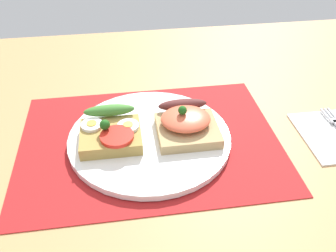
{
  "coord_description": "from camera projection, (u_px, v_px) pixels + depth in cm",
  "views": [
    {
      "loc": [
        -3.69,
        -45.47,
        38.03
      ],
      "look_at": [
        3.0,
        0.0,
        2.81
      ],
      "focal_mm": 39.08,
      "sensor_mm": 36.0,
      "label": 1
    }
  ],
  "objects": [
    {
      "name": "sandwich_salmon",
      "position": [
        186.0,
        123.0,
        0.58
      ],
      "size": [
        9.64,
        10.33,
        5.03
      ],
      "color": "tan",
      "rests_on": "plate"
    },
    {
      "name": "ground_plane",
      "position": [
        150.0,
        149.0,
        0.6
      ],
      "size": [
        120.0,
        90.0,
        3.2
      ],
      "primitive_type": "cube",
      "color": "tan"
    },
    {
      "name": "sandwich_egg_tomato",
      "position": [
        111.0,
        131.0,
        0.57
      ],
      "size": [
        9.33,
        9.76,
        4.15
      ],
      "color": "#AA8B44",
      "rests_on": "plate"
    },
    {
      "name": "plate",
      "position": [
        150.0,
        138.0,
        0.59
      ],
      "size": [
        25.96,
        25.96,
        1.01
      ],
      "primitive_type": "cylinder",
      "color": "white",
      "rests_on": "placemat"
    },
    {
      "name": "placemat",
      "position": [
        150.0,
        141.0,
        0.59
      ],
      "size": [
        41.52,
        30.46,
        0.3
      ],
      "primitive_type": "cube",
      "color": "#A41B1C",
      "rests_on": "ground_plane"
    }
  ]
}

